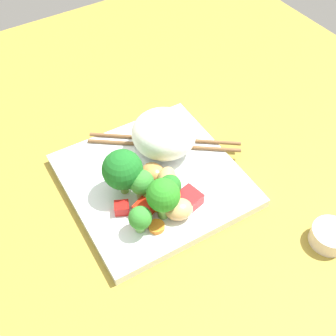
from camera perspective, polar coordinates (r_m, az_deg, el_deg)
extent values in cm
cube|color=olive|center=(67.79, -1.88, -2.54)|extent=(110.00, 110.00, 2.00)
cube|color=white|center=(66.42, -1.92, -1.58)|extent=(25.64, 25.64, 1.55)
ellipsoid|color=white|center=(67.13, -0.55, 4.52)|extent=(13.86, 13.85, 7.00)
cylinder|color=#76B75D|center=(59.56, -3.80, -7.47)|extent=(2.20, 2.08, 2.03)
sphere|color=#34882F|center=(57.82, -3.67, -6.54)|extent=(3.20, 3.20, 3.20)
cylinder|color=#65AD4A|center=(60.19, -0.72, -5.54)|extent=(2.02, 2.15, 3.01)
sphere|color=#2A8A22|center=(57.63, -0.65, -3.57)|extent=(4.64, 4.64, 4.64)
cylinder|color=#589541|center=(62.45, 0.24, -3.53)|extent=(1.56, 1.53, 1.92)
sphere|color=#267324|center=(60.94, 0.21, -2.37)|extent=(3.16, 3.16, 3.16)
cylinder|color=#81BA5F|center=(62.28, -3.61, -3.35)|extent=(2.13, 1.91, 2.73)
sphere|color=#378931|center=(60.65, -3.51, -1.87)|extent=(3.60, 3.60, 3.60)
cylinder|color=#70B247|center=(63.61, -5.95, -1.83)|extent=(2.05, 1.93, 3.03)
sphere|color=#1A6922|center=(61.07, -6.11, -0.06)|extent=(5.84, 5.84, 5.84)
cylinder|color=orange|center=(59.94, -1.49, -7.71)|extent=(2.87, 2.87, 0.74)
cylinder|color=orange|center=(62.19, -1.63, -4.88)|extent=(3.03, 3.03, 0.51)
cylinder|color=orange|center=(64.06, -1.94, -2.69)|extent=(3.80, 3.80, 0.51)
cube|color=red|center=(61.88, 2.66, -4.17)|extent=(3.78, 3.99, 1.99)
cube|color=red|center=(60.89, -3.23, -5.40)|extent=(2.92, 2.96, 2.07)
cube|color=red|center=(61.52, -6.08, -5.23)|extent=(2.47, 2.60, 1.63)
ellipsoid|color=tan|center=(60.37, 1.41, -5.43)|extent=(4.56, 4.92, 2.75)
ellipsoid|color=#C18544|center=(64.92, -2.08, -0.59)|extent=(4.16, 3.79, 2.20)
ellipsoid|color=tan|center=(63.61, -0.10, -1.41)|extent=(4.87, 4.63, 2.94)
cylinder|color=brown|center=(70.84, -0.44, 3.83)|extent=(15.44, 20.00, 0.62)
cylinder|color=brown|center=(69.78, -0.56, 2.96)|extent=(15.44, 20.00, 0.62)
cylinder|color=silver|center=(63.88, 20.47, -8.35)|extent=(5.35, 5.35, 2.46)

